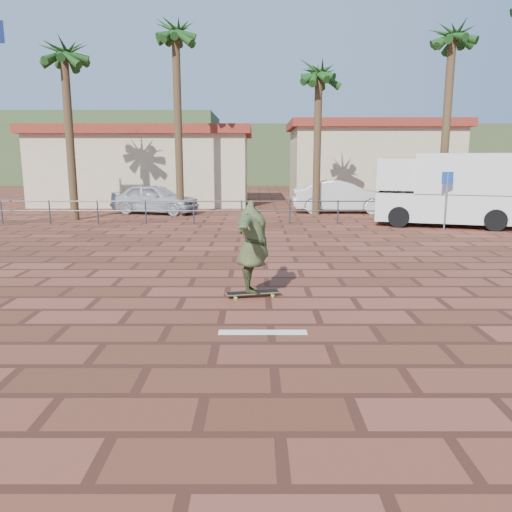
{
  "coord_description": "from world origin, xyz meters",
  "views": [
    {
      "loc": [
        0.59,
        -8.7,
        2.71
      ],
      "look_at": [
        0.59,
        1.0,
        0.8
      ],
      "focal_mm": 35.0,
      "sensor_mm": 36.0,
      "label": 1
    }
  ],
  "objects": [
    {
      "name": "guardrail",
      "position": [
        0.0,
        12.0,
        0.68
      ],
      "size": [
        24.06,
        0.06,
        1.0
      ],
      "color": "#47494F",
      "rests_on": "ground"
    },
    {
      "name": "paint_stripe",
      "position": [
        0.7,
        -1.2,
        0.0
      ],
      "size": [
        1.4,
        0.22,
        0.01
      ],
      "primitive_type": "cube",
      "color": "white",
      "rests_on": "ground"
    },
    {
      "name": "car_silver",
      "position": [
        -4.4,
        16.0,
        0.74
      ],
      "size": [
        4.65,
        2.97,
        1.47
      ],
      "primitive_type": "imported",
      "rotation": [
        0.0,
        0.0,
        1.26
      ],
      "color": "#B6BABE",
      "rests_on": "ground"
    },
    {
      "name": "car_white",
      "position": [
        4.9,
        16.5,
        0.81
      ],
      "size": [
        4.93,
        1.83,
        1.61
      ],
      "primitive_type": "imported",
      "rotation": [
        0.0,
        0.0,
        1.55
      ],
      "color": "silver",
      "rests_on": "ground"
    },
    {
      "name": "street_sign",
      "position": [
        7.71,
        10.01,
        1.55
      ],
      "size": [
        0.45,
        0.12,
        2.21
      ],
      "rotation": [
        0.0,
        0.0,
        0.19
      ],
      "color": "gray",
      "rests_on": "ground"
    },
    {
      "name": "hill_front",
      "position": [
        0.0,
        50.0,
        3.0
      ],
      "size": [
        70.0,
        18.0,
        6.0
      ],
      "primitive_type": "cube",
      "color": "#384C28",
      "rests_on": "ground"
    },
    {
      "name": "palm_far_left",
      "position": [
        -7.5,
        13.5,
        6.83
      ],
      "size": [
        2.4,
        2.4,
        8.25
      ],
      "color": "brown",
      "rests_on": "ground"
    },
    {
      "name": "building_west",
      "position": [
        -6.0,
        22.0,
        2.28
      ],
      "size": [
        12.6,
        7.6,
        4.5
      ],
      "color": "beige",
      "rests_on": "ground"
    },
    {
      "name": "palm_left",
      "position": [
        -3.0,
        15.0,
        7.95
      ],
      "size": [
        2.4,
        2.4,
        9.45
      ],
      "color": "brown",
      "rests_on": "ground"
    },
    {
      "name": "hill_back",
      "position": [
        -22.0,
        56.0,
        4.0
      ],
      "size": [
        35.0,
        14.0,
        8.0
      ],
      "primitive_type": "cube",
      "color": "#384C28",
      "rests_on": "ground"
    },
    {
      "name": "building_east",
      "position": [
        8.0,
        24.0,
        2.54
      ],
      "size": [
        10.6,
        6.6,
        5.0
      ],
      "color": "beige",
      "rests_on": "ground"
    },
    {
      "name": "longboard",
      "position": [
        0.53,
        0.84,
        0.09
      ],
      "size": [
        1.11,
        0.49,
        0.11
      ],
      "rotation": [
        0.0,
        0.0,
        0.25
      ],
      "color": "olive",
      "rests_on": "ground"
    },
    {
      "name": "palm_center",
      "position": [
        3.5,
        15.5,
        6.36
      ],
      "size": [
        2.4,
        2.4,
        7.75
      ],
      "color": "brown",
      "rests_on": "ground"
    },
    {
      "name": "ground",
      "position": [
        0.0,
        0.0,
        0.0
      ],
      "size": [
        120.0,
        120.0,
        0.0
      ],
      "primitive_type": "plane",
      "color": "brown",
      "rests_on": "ground"
    },
    {
      "name": "skateboarder",
      "position": [
        0.53,
        0.84,
        1.01
      ],
      "size": [
        0.78,
        2.27,
        1.81
      ],
      "primitive_type": "imported",
      "rotation": [
        0.0,
        0.0,
        1.49
      ],
      "color": "#414B28",
      "rests_on": "longboard"
    },
    {
      "name": "campervan",
      "position": [
        8.41,
        11.49,
        1.52
      ],
      "size": [
        6.02,
        3.9,
        2.89
      ],
      "rotation": [
        0.0,
        0.0,
        -0.31
      ],
      "color": "silver",
      "rests_on": "ground"
    },
    {
      "name": "palm_right",
      "position": [
        9.0,
        14.0,
        7.58
      ],
      "size": [
        2.4,
        2.4,
        9.05
      ],
      "color": "brown",
      "rests_on": "ground"
    }
  ]
}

